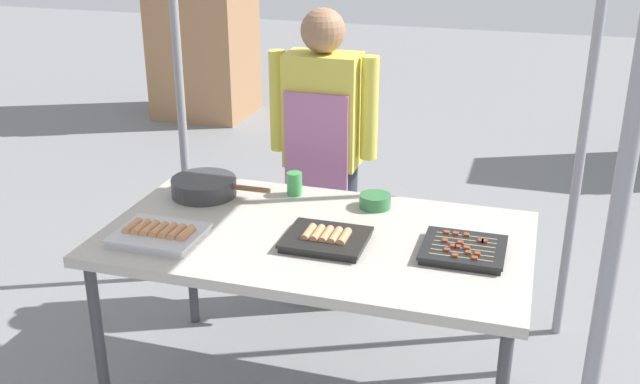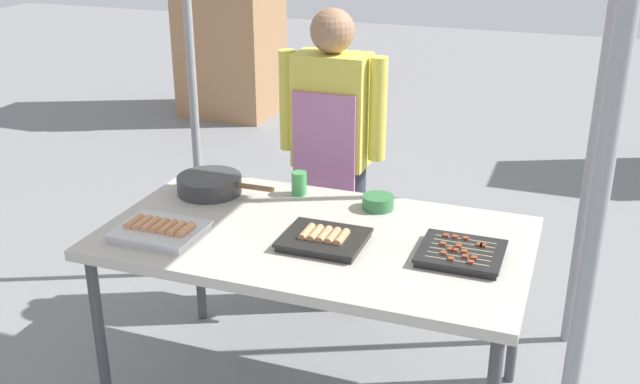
# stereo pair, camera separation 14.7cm
# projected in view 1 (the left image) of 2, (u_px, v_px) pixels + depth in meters

# --- Properties ---
(stall_table) EXTENTS (1.60, 0.90, 0.75)m
(stall_table) POSITION_uv_depth(u_px,v_px,m) (316.00, 246.00, 2.85)
(stall_table) COLOR #B7B2A8
(stall_table) RESTS_ON ground
(tray_grilled_sausages) EXTENTS (0.30, 0.26, 0.05)m
(tray_grilled_sausages) POSITION_uv_depth(u_px,v_px,m) (326.00, 239.00, 2.74)
(tray_grilled_sausages) COLOR black
(tray_grilled_sausages) RESTS_ON stall_table
(tray_meat_skewers) EXTENTS (0.29, 0.27, 0.04)m
(tray_meat_skewers) POSITION_uv_depth(u_px,v_px,m) (463.00, 250.00, 2.66)
(tray_meat_skewers) COLOR black
(tray_meat_skewers) RESTS_ON stall_table
(tray_pork_links) EXTENTS (0.32, 0.26, 0.05)m
(tray_pork_links) POSITION_uv_depth(u_px,v_px,m) (159.00, 234.00, 2.77)
(tray_pork_links) COLOR silver
(tray_pork_links) RESTS_ON stall_table
(cooking_wok) EXTENTS (0.44, 0.28, 0.08)m
(cooking_wok) POSITION_uv_depth(u_px,v_px,m) (204.00, 186.00, 3.17)
(cooking_wok) COLOR #38383A
(cooking_wok) RESTS_ON stall_table
(condiment_bowl) EXTENTS (0.13, 0.13, 0.06)m
(condiment_bowl) POSITION_uv_depth(u_px,v_px,m) (375.00, 201.00, 3.05)
(condiment_bowl) COLOR #33723F
(condiment_bowl) RESTS_ON stall_table
(drink_cup_near_edge) EXTENTS (0.06, 0.06, 0.10)m
(drink_cup_near_edge) POSITION_uv_depth(u_px,v_px,m) (294.00, 184.00, 3.16)
(drink_cup_near_edge) COLOR #3F994C
(drink_cup_near_edge) RESTS_ON stall_table
(vendor_woman) EXTENTS (0.52, 0.22, 1.48)m
(vendor_woman) POSITION_uv_depth(u_px,v_px,m) (323.00, 140.00, 3.50)
(vendor_woman) COLOR #333842
(vendor_woman) RESTS_ON ground
(neighbor_stall_left) EXTENTS (0.81, 0.77, 1.90)m
(neighbor_stall_left) POSITION_uv_depth(u_px,v_px,m) (202.00, 10.00, 6.66)
(neighbor_stall_left) COLOR #9E724C
(neighbor_stall_left) RESTS_ON ground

